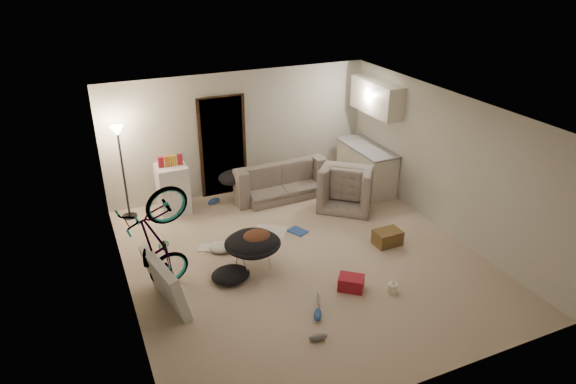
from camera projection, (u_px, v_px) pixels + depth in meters
name	position (u px, v px, depth m)	size (l,w,h in m)	color
floor	(303.00, 259.00, 8.50)	(5.50, 6.00, 0.02)	beige
ceiling	(305.00, 111.00, 7.42)	(5.50, 6.00, 0.02)	white
wall_back	(240.00, 132.00, 10.44)	(5.50, 0.02, 2.50)	beige
wall_front	(424.00, 300.00, 5.47)	(5.50, 0.02, 2.50)	beige
wall_left	(120.00, 225.00, 6.95)	(0.02, 6.00, 2.50)	beige
wall_right	(446.00, 163.00, 8.97)	(0.02, 6.00, 2.50)	beige
doorway	(222.00, 147.00, 10.36)	(0.85, 0.10, 2.04)	black
door_trim	(223.00, 147.00, 10.34)	(0.97, 0.04, 2.10)	black
floor_lamp	(120.00, 153.00, 9.24)	(0.28, 0.28, 1.81)	black
kitchen_counter	(366.00, 168.00, 10.84)	(0.60, 1.50, 0.88)	beige
counter_top	(368.00, 148.00, 10.65)	(0.64, 1.54, 0.04)	gray
kitchen_uppers	(377.00, 97.00, 10.24)	(0.38, 1.40, 0.65)	beige
sofa	(277.00, 181.00, 10.60)	(1.94, 0.76, 0.57)	#384039
armchair	(348.00, 188.00, 10.19)	(1.01, 0.88, 0.66)	#384039
bicycle	(160.00, 265.00, 7.47)	(0.62, 1.77, 0.93)	black
book_asset	(320.00, 308.00, 7.31)	(0.17, 0.23, 0.02)	#A61827
mini_fridge	(173.00, 189.00, 9.83)	(0.56, 0.56, 0.95)	white
snack_box_0	(161.00, 165.00, 9.54)	(0.10, 0.07, 0.30)	#A61827
snack_box_1	(167.00, 164.00, 9.59)	(0.10, 0.07, 0.30)	#BE6A17
snack_box_2	(174.00, 163.00, 9.63)	(0.10, 0.07, 0.30)	gold
snack_box_3	(180.00, 162.00, 9.67)	(0.10, 0.07, 0.30)	#A61827
saucer_chair	(253.00, 248.00, 8.07)	(0.89, 0.89, 0.63)	silver
hoodie	(256.00, 238.00, 7.98)	(0.48, 0.40, 0.22)	#542E1C
sofa_drape	(232.00, 178.00, 10.14)	(0.56, 0.46, 0.28)	black
tv_box	(165.00, 283.00, 7.25)	(0.13, 1.12, 0.74)	silver
drink_case_a	(387.00, 237.00, 8.85)	(0.46, 0.33, 0.26)	brown
drink_case_b	(351.00, 283.00, 7.68)	(0.37, 0.27, 0.21)	#A61827
juicer	(392.00, 287.00, 7.62)	(0.15, 0.15, 0.21)	white
newspaper	(270.00, 231.00, 9.30)	(0.44, 0.57, 0.01)	silver
book_blue	(298.00, 231.00, 9.27)	(0.23, 0.32, 0.03)	#2C55A0
book_white	(205.00, 248.00, 8.77)	(0.19, 0.25, 0.02)	silver
shoe_0	(214.00, 201.00, 10.30)	(0.30, 0.12, 0.11)	#2C55A0
shoe_2	(318.00, 315.00, 7.11)	(0.26, 0.11, 0.10)	#2C55A0
shoe_3	(318.00, 337.00, 6.70)	(0.26, 0.10, 0.10)	slate
clothes_lump_a	(231.00, 275.00, 7.89)	(0.60, 0.52, 0.19)	black
clothes_lump_c	(221.00, 247.00, 8.69)	(0.42, 0.36, 0.13)	silver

